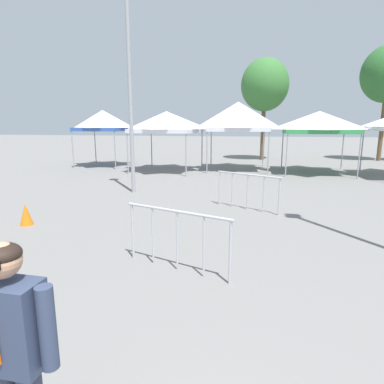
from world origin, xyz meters
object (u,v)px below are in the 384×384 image
canopy_tent_far_right (167,122)px  canopy_tent_right_of_center (238,117)px  tree_behind_tents_right (265,85)px  canopy_tent_center (319,122)px  canopy_tent_behind_center (103,121)px  crowd_barrier_by_lift (177,228)px  light_pole_opposite_side (129,65)px  crowd_barrier_mid_lot (248,185)px  traffic_cone_lot_center (26,214)px  person_foreground (14,351)px

canopy_tent_far_right → canopy_tent_right_of_center: 3.90m
canopy_tent_far_right → tree_behind_tents_right: (5.03, 6.99, 2.52)m
canopy_tent_center → canopy_tent_behind_center: bearing=177.6°
canopy_tent_behind_center → crowd_barrier_by_lift: (7.91, -13.24, -1.95)m
crowd_barrier_by_lift → canopy_tent_right_of_center: bearing=89.7°
canopy_tent_behind_center → crowd_barrier_by_lift: 15.55m
canopy_tent_center → crowd_barrier_by_lift: bearing=-108.1°
canopy_tent_behind_center → canopy_tent_right_of_center: bearing=-0.1°
light_pole_opposite_side → crowd_barrier_mid_lot: size_ratio=4.19×
canopy_tent_far_right → crowd_barrier_by_lift: 12.56m
light_pole_opposite_side → traffic_cone_lot_center: (-1.12, -4.36, -4.23)m
canopy_tent_far_right → canopy_tent_right_of_center: canopy_tent_right_of_center is taller
crowd_barrier_by_lift → crowd_barrier_mid_lot: size_ratio=1.06×
canopy_tent_center → crowd_barrier_mid_lot: size_ratio=1.80×
person_foreground → crowd_barrier_mid_lot: (1.20, 7.97, -0.28)m
canopy_tent_far_right → light_pole_opposite_side: light_pole_opposite_side is taller
canopy_tent_far_right → crowd_barrier_mid_lot: canopy_tent_far_right is taller
canopy_tent_behind_center → traffic_cone_lot_center: 12.27m
person_foreground → traffic_cone_lot_center: person_foreground is taller
person_foreground → tree_behind_tents_right: bearing=85.8°
light_pole_opposite_side → canopy_tent_center: bearing=41.8°
canopy_tent_center → light_pole_opposite_side: (-7.40, -6.63, 1.91)m
canopy_tent_center → light_pole_opposite_side: bearing=-138.2°
canopy_tent_right_of_center → person_foreground: canopy_tent_right_of_center is taller
person_foreground → crowd_barrier_by_lift: size_ratio=0.89×
canopy_tent_center → tree_behind_tents_right: 7.19m
traffic_cone_lot_center → canopy_tent_behind_center: bearing=107.2°
light_pole_opposite_side → crowd_barrier_mid_lot: light_pole_opposite_side is taller
canopy_tent_far_right → crowd_barrier_mid_lot: bearing=-58.4°
person_foreground → traffic_cone_lot_center: size_ratio=3.25×
person_foreground → light_pole_opposite_side: 10.71m
tree_behind_tents_right → canopy_tent_right_of_center: bearing=-103.7°
crowd_barrier_mid_lot → canopy_tent_right_of_center: bearing=96.1°
canopy_tent_behind_center → person_foreground: size_ratio=1.86×
light_pole_opposite_side → crowd_barrier_by_lift: 7.86m
canopy_tent_far_right → canopy_tent_center: bearing=6.2°
canopy_tent_behind_center → light_pole_opposite_side: size_ratio=0.42×
canopy_tent_right_of_center → crowd_barrier_mid_lot: canopy_tent_right_of_center is taller
crowd_barrier_mid_lot → canopy_tent_center: bearing=69.2°
canopy_tent_behind_center → light_pole_opposite_side: bearing=-56.7°
canopy_tent_far_right → canopy_tent_right_of_center: (3.66, 1.34, 0.30)m
canopy_tent_behind_center → light_pole_opposite_side: 8.71m
canopy_tent_far_right → crowd_barrier_by_lift: canopy_tent_far_right is taller
canopy_tent_right_of_center → person_foreground: 16.88m
canopy_tent_right_of_center → light_pole_opposite_side: 8.00m
crowd_barrier_by_lift → canopy_tent_behind_center: bearing=120.9°
person_foreground → tree_behind_tents_right: (1.63, 22.43, 4.09)m
canopy_tent_center → crowd_barrier_mid_lot: (-3.16, -8.32, -1.83)m
canopy_tent_far_right → light_pole_opposite_side: (0.36, -5.78, 1.90)m
canopy_tent_behind_center → light_pole_opposite_side: (4.68, -7.13, 1.80)m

